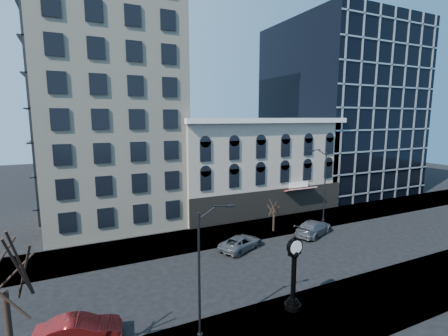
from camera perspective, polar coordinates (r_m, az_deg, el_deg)
ground at (r=27.68m, az=-0.21°, el=-18.09°), size 160.00×160.00×0.00m
sidewalk_far at (r=34.44m, az=-6.01°, el=-12.45°), size 160.00×6.00×0.12m
sidewalk_near at (r=21.70m, az=9.87°, el=-26.38°), size 160.00×6.00×0.12m
cream_tower at (r=42.00m, az=-20.02°, el=17.62°), size 15.90×15.40×42.50m
victorian_row at (r=44.83m, az=5.05°, el=0.42°), size 22.60×11.19×12.50m
glass_office at (r=60.64m, az=19.42°, el=9.73°), size 20.00×20.15×28.00m
street_clock at (r=22.62m, az=12.14°, el=-18.07°), size 1.13×1.13×4.98m
street_lamp_near at (r=18.10m, az=-2.73°, el=-12.15°), size 2.03×0.31×7.86m
street_lamp_far at (r=39.42m, az=16.64°, el=0.26°), size 2.31×0.71×8.99m
bare_tree_near at (r=16.22m, az=-34.48°, el=-13.76°), size 5.09×5.09×8.74m
bare_tree_far at (r=36.13m, az=8.78°, el=-6.36°), size 2.33×2.33×4.00m
car_near_b at (r=21.79m, az=-24.21°, el=-24.69°), size 4.82×2.30×1.52m
car_far_a at (r=31.94m, az=3.01°, el=-12.98°), size 5.32×3.99×1.34m
car_far_b at (r=36.85m, az=15.50°, el=-10.07°), size 5.90×4.18×1.59m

